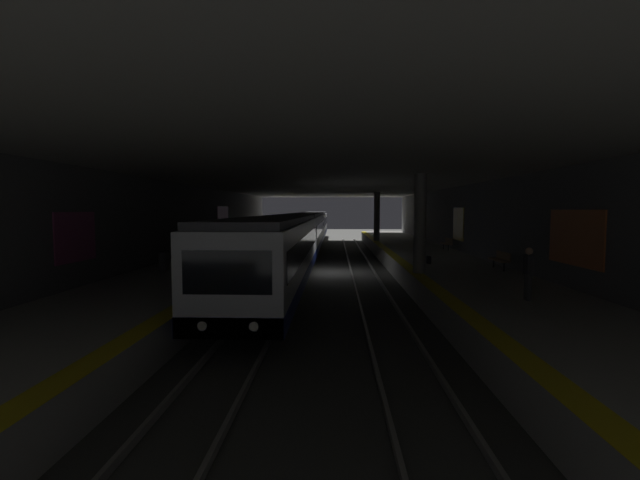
{
  "coord_description": "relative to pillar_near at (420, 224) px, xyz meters",
  "views": [
    {
      "loc": [
        -26.92,
        -0.48,
        3.97
      ],
      "look_at": [
        3.95,
        0.62,
        1.78
      ],
      "focal_mm": 24.2,
      "sensor_mm": 36.0,
      "label": 1
    }
  ],
  "objects": [
    {
      "name": "bench_right_mid",
      "position": [
        18.87,
        12.88,
        -1.75
      ],
      "size": [
        1.7,
        0.47,
        0.86
      ],
      "color": "#262628",
      "rests_on": "platform_right"
    },
    {
      "name": "suitcase_rolling",
      "position": [
        2.26,
        10.61,
        -1.96
      ],
      "size": [
        0.36,
        0.2,
        0.92
      ],
      "color": "navy",
      "rests_on": "platform_right"
    },
    {
      "name": "bench_left_near",
      "position": [
        1.29,
        -4.18,
        -1.75
      ],
      "size": [
        1.7,
        0.47,
        0.86
      ],
      "color": "#262628",
      "rests_on": "platform_left"
    },
    {
      "name": "person_walking_mid",
      "position": [
        1.28,
        11.13,
        -1.32
      ],
      "size": [
        0.6,
        0.24,
        1.74
      ],
      "color": "#3F3F3F",
      "rests_on": "platform_right"
    },
    {
      "name": "bench_right_far",
      "position": [
        21.0,
        12.88,
        -1.75
      ],
      "size": [
        1.7,
        0.47,
        0.86
      ],
      "color": "#262628",
      "rests_on": "platform_right"
    },
    {
      "name": "bench_right_near",
      "position": [
        6.79,
        12.88,
        -1.75
      ],
      "size": [
        1.7,
        0.47,
        0.86
      ],
      "color": "#262628",
      "rests_on": "platform_right"
    },
    {
      "name": "wall_right",
      "position": [
        7.05,
        13.8,
        -0.52
      ],
      "size": [
        60.0,
        0.56,
        5.6
      ],
      "color": "slate",
      "rests_on": "ground"
    },
    {
      "name": "pillar_far",
      "position": [
        20.55,
        0.0,
        0.0
      ],
      "size": [
        0.56,
        0.56,
        4.55
      ],
      "color": "gray",
      "rests_on": "platform_left"
    },
    {
      "name": "ground_plane",
      "position": [
        7.03,
        4.35,
        -3.33
      ],
      "size": [
        120.0,
        120.0,
        0.0
      ],
      "primitive_type": "plane",
      "color": "#42423F"
    },
    {
      "name": "backpack_on_floor",
      "position": [
        3.45,
        -1.18,
        -2.08
      ],
      "size": [
        0.3,
        0.2,
        0.4
      ],
      "color": "black",
      "rests_on": "platform_left"
    },
    {
      "name": "person_waiting_near",
      "position": [
        -5.94,
        -2.33,
        -1.34
      ],
      "size": [
        0.6,
        0.23,
        1.71
      ],
      "color": "#464646",
      "rests_on": "platform_left"
    },
    {
      "name": "metro_train",
      "position": [
        17.61,
        6.55,
        -1.3
      ],
      "size": [
        54.04,
        2.83,
        3.49
      ],
      "color": "silver",
      "rests_on": "track_right"
    },
    {
      "name": "trash_bin",
      "position": [
        0.43,
        12.15,
        -1.85
      ],
      "size": [
        0.44,
        0.44,
        0.85
      ],
      "color": "#595B5E",
      "rests_on": "platform_right"
    },
    {
      "name": "platform_right",
      "position": [
        7.03,
        10.9,
        -2.8
      ],
      "size": [
        60.0,
        5.3,
        1.06
      ],
      "color": "#A8A59E",
      "rests_on": "ground"
    },
    {
      "name": "platform_left",
      "position": [
        7.03,
        -2.2,
        -2.8
      ],
      "size": [
        60.0,
        5.3,
        1.06
      ],
      "color": "#A8A59E",
      "rests_on": "ground"
    },
    {
      "name": "track_left",
      "position": [
        7.03,
        2.15,
        -3.25
      ],
      "size": [
        60.0,
        1.53,
        0.16
      ],
      "color": "gray",
      "rests_on": "ground"
    },
    {
      "name": "pillar_near",
      "position": [
        0.0,
        0.0,
        0.0
      ],
      "size": [
        0.56,
        0.56,
        4.55
      ],
      "color": "gray",
      "rests_on": "platform_left"
    },
    {
      "name": "wall_left",
      "position": [
        7.05,
        -5.1,
        -0.52
      ],
      "size": [
        60.0,
        0.56,
        5.6
      ],
      "color": "slate",
      "rests_on": "ground"
    },
    {
      "name": "track_right",
      "position": [
        7.03,
        6.55,
        -3.25
      ],
      "size": [
        60.0,
        1.53,
        0.16
      ],
      "color": "gray",
      "rests_on": "ground"
    },
    {
      "name": "ceiling_slab",
      "position": [
        7.03,
        4.35,
        2.47
      ],
      "size": [
        60.0,
        19.4,
        0.4
      ],
      "color": "beige",
      "rests_on": "wall_left"
    },
    {
      "name": "bench_left_mid",
      "position": [
        11.36,
        -4.18,
        -1.75
      ],
      "size": [
        1.7,
        0.47,
        0.86
      ],
      "color": "#262628",
      "rests_on": "platform_left"
    }
  ]
}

